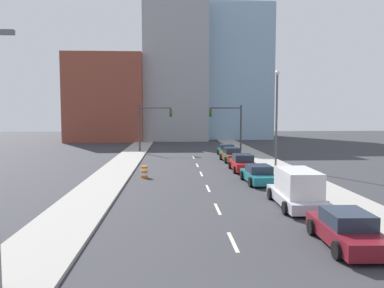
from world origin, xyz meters
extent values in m
cube|color=#9E9B93|center=(-7.55, 47.53, 0.08)|extent=(3.22, 95.07, 0.16)
cube|color=#9E9B93|center=(7.55, 47.53, 0.08)|extent=(3.22, 95.07, 0.16)
cube|color=beige|center=(0.00, 7.45, 0.00)|extent=(0.16, 2.40, 0.01)
cube|color=beige|center=(0.00, 12.70, 0.00)|extent=(0.16, 2.40, 0.01)
cube|color=beige|center=(0.00, 18.33, 0.00)|extent=(0.16, 2.40, 0.01)
cube|color=beige|center=(0.00, 24.57, 0.00)|extent=(0.16, 2.40, 0.01)
cube|color=beige|center=(0.00, 29.93, 0.00)|extent=(0.16, 2.40, 0.01)
cube|color=beige|center=(0.00, 36.64, 0.00)|extent=(0.16, 2.40, 0.01)
cube|color=brown|center=(-14.84, 66.74, 7.96)|extent=(14.00, 16.00, 15.92)
cube|color=#99999E|center=(-1.86, 70.74, 12.99)|extent=(12.00, 20.00, 25.97)
cube|color=#8CADC6|center=(10.85, 74.74, 13.25)|extent=(13.00, 20.00, 26.50)
cylinder|color=#38383D|center=(-6.85, 42.51, 3.16)|extent=(0.24, 0.24, 6.33)
cylinder|color=#38383D|center=(-4.78, 42.51, 5.93)|extent=(4.14, 0.16, 0.16)
cube|color=#194C1E|center=(-2.71, 42.51, 5.30)|extent=(0.34, 0.32, 1.10)
cylinder|color=red|center=(-2.71, 42.34, 5.64)|extent=(0.22, 0.04, 0.22)
cylinder|color=#593F0C|center=(-2.71, 42.34, 5.30)|extent=(0.22, 0.04, 0.22)
cylinder|color=#0C3F14|center=(-2.71, 42.34, 4.96)|extent=(0.22, 0.04, 0.22)
cylinder|color=#38383D|center=(6.71, 42.51, 3.16)|extent=(0.24, 0.24, 6.33)
cylinder|color=#38383D|center=(4.64, 42.51, 5.93)|extent=(4.14, 0.16, 0.16)
cube|color=#194C1E|center=(2.57, 42.51, 5.30)|extent=(0.34, 0.32, 1.10)
cylinder|color=red|center=(2.57, 42.34, 5.64)|extent=(0.22, 0.04, 0.22)
cylinder|color=#593F0C|center=(2.57, 42.34, 5.30)|extent=(0.22, 0.04, 0.22)
cylinder|color=#0C3F14|center=(2.57, 42.34, 4.96)|extent=(0.22, 0.04, 0.22)
cylinder|color=orange|center=(-4.78, 22.99, 0.10)|extent=(0.56, 0.56, 0.19)
cylinder|color=white|center=(-4.78, 22.99, 0.29)|extent=(0.56, 0.56, 0.19)
cylinder|color=orange|center=(-4.78, 22.99, 0.47)|extent=(0.56, 0.56, 0.19)
cylinder|color=white|center=(-4.78, 22.99, 0.67)|extent=(0.56, 0.56, 0.19)
cylinder|color=orange|center=(-4.78, 22.99, 0.85)|extent=(0.56, 0.56, 0.19)
cylinder|color=#4C4C51|center=(7.52, 28.16, 4.43)|extent=(0.20, 0.20, 8.87)
sphere|color=white|center=(7.52, 28.16, 9.09)|extent=(0.44, 0.44, 0.44)
cube|color=maroon|center=(4.43, 6.75, 0.50)|extent=(1.95, 4.50, 0.63)
cube|color=#1E2838|center=(4.43, 6.75, 1.11)|extent=(1.66, 2.05, 0.59)
cylinder|color=black|center=(3.54, 8.16, 0.34)|extent=(0.24, 0.68, 0.68)
cylinder|color=black|center=(5.42, 8.10, 0.34)|extent=(0.24, 0.68, 0.68)
cylinder|color=black|center=(3.45, 5.41, 0.34)|extent=(0.24, 0.68, 0.68)
cube|color=#B2B2BC|center=(4.51, 13.09, 0.47)|extent=(2.25, 5.59, 0.55)
cube|color=silver|center=(4.50, 12.81, 1.43)|extent=(1.94, 3.48, 1.38)
cylinder|color=black|center=(3.47, 14.83, 0.35)|extent=(0.24, 0.70, 0.69)
cylinder|color=black|center=(5.64, 14.77, 0.35)|extent=(0.24, 0.70, 0.69)
cylinder|color=black|center=(3.38, 11.40, 0.35)|extent=(0.24, 0.70, 0.69)
cylinder|color=black|center=(5.54, 11.34, 0.35)|extent=(0.24, 0.70, 0.69)
cube|color=#196B75|center=(4.02, 20.16, 0.49)|extent=(2.00, 4.72, 0.59)
cube|color=#1E2838|center=(4.02, 20.16, 1.07)|extent=(1.71, 2.14, 0.57)
cylinder|color=black|center=(3.01, 21.59, 0.35)|extent=(0.24, 0.71, 0.70)
cylinder|color=black|center=(4.95, 21.64, 0.35)|extent=(0.24, 0.71, 0.70)
cylinder|color=black|center=(3.08, 18.69, 0.35)|extent=(0.24, 0.71, 0.70)
cylinder|color=black|center=(5.02, 18.74, 0.35)|extent=(0.24, 0.71, 0.70)
cube|color=red|center=(3.91, 26.07, 0.53)|extent=(1.89, 4.65, 0.70)
cube|color=#1E2838|center=(3.91, 26.07, 1.20)|extent=(1.66, 2.10, 0.64)
cylinder|color=black|center=(2.95, 27.52, 0.32)|extent=(0.22, 0.64, 0.64)
cylinder|color=black|center=(4.88, 27.51, 0.32)|extent=(0.22, 0.64, 0.64)
cylinder|color=black|center=(2.93, 24.64, 0.32)|extent=(0.22, 0.64, 0.64)
cylinder|color=black|center=(4.87, 24.63, 0.32)|extent=(0.22, 0.64, 0.64)
cube|color=brown|center=(3.94, 32.74, 0.53)|extent=(2.03, 4.79, 0.70)
cube|color=#1E2838|center=(3.94, 32.74, 1.20)|extent=(1.68, 2.20, 0.64)
cylinder|color=black|center=(2.93, 34.15, 0.34)|extent=(0.26, 0.69, 0.68)
cylinder|color=black|center=(4.79, 34.25, 0.34)|extent=(0.26, 0.69, 0.68)
cylinder|color=black|center=(3.09, 31.24, 0.34)|extent=(0.26, 0.69, 0.68)
cylinder|color=black|center=(4.94, 31.34, 0.34)|extent=(0.26, 0.69, 0.68)
cube|color=#1E6033|center=(4.21, 38.30, 0.48)|extent=(1.79, 4.39, 0.62)
cube|color=#1E2838|center=(4.21, 38.30, 1.08)|extent=(1.57, 1.98, 0.58)
cylinder|color=black|center=(3.28, 39.66, 0.31)|extent=(0.22, 0.62, 0.62)
cylinder|color=black|center=(5.13, 39.66, 0.31)|extent=(0.22, 0.62, 0.62)
cylinder|color=black|center=(3.29, 36.94, 0.31)|extent=(0.22, 0.62, 0.62)
cylinder|color=black|center=(5.14, 36.94, 0.31)|extent=(0.22, 0.62, 0.62)
camera|label=1|loc=(-2.44, -7.38, 5.27)|focal=35.00mm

